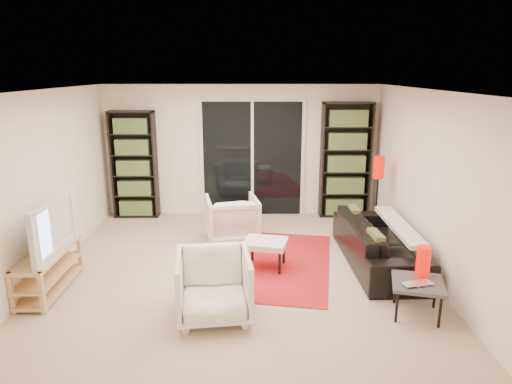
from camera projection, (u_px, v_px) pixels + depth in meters
floor at (238, 267)px, 6.30m from camera, size 5.00×5.00×0.00m
wall_back at (241, 151)px, 8.40m from camera, size 5.00×0.02×2.40m
wall_front at (227, 259)px, 3.57m from camera, size 5.00×0.02×2.40m
wall_left at (46, 184)px, 5.97m from camera, size 0.02×5.00×2.40m
wall_right at (427, 183)px, 6.01m from camera, size 0.02×5.00×2.40m
ceiling at (236, 90)px, 5.68m from camera, size 5.00×5.00×0.02m
sliding_door at (252, 159)px, 8.41m from camera, size 1.92×0.08×2.16m
bookshelf_left at (134, 165)px, 8.28m from camera, size 0.80×0.30×1.95m
bookshelf_right at (346, 160)px, 8.30m from camera, size 0.90×0.30×2.10m
tv_stand at (49, 270)px, 5.59m from camera, size 0.39×1.23×0.50m
tv at (45, 226)px, 5.44m from camera, size 0.18×1.16×0.66m
rug at (266, 262)px, 6.45m from camera, size 2.15×2.66×0.01m
sofa at (378, 243)px, 6.35m from camera, size 0.90×2.17×0.63m
armchair_back at (232, 219)px, 7.19m from camera, size 0.92×0.94×0.73m
armchair_front at (214, 286)px, 4.95m from camera, size 0.88×0.90×0.74m
ottoman at (266, 244)px, 6.20m from camera, size 0.65×0.58×0.40m
side_table at (418, 285)px, 4.99m from camera, size 0.66×0.66×0.40m
laptop at (420, 286)px, 4.85m from camera, size 0.37×0.28×0.03m
table_lamp at (423, 261)px, 5.08m from camera, size 0.16×0.16×0.35m
floor_lamp at (378, 176)px, 7.32m from camera, size 0.20×0.20×1.31m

